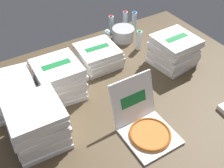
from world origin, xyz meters
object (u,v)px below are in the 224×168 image
Objects in this scene: water_bottle_1 at (111,25)px; water_bottle_3 at (139,40)px; pizza_stack_right_far at (59,79)px; water_bottle_0 at (107,40)px; pizza_stack_right_near at (12,94)px; pizza_stack_right_mid at (174,51)px; water_bottle_2 at (125,20)px; water_bottle_4 at (134,21)px; pizza_stack_left_far at (37,124)px; pizza_stack_left_mid at (99,56)px; ice_bucket at (123,34)px; open_pizza_box at (145,125)px.

water_bottle_3 is (0.09, -0.48, 0.00)m from water_bottle_1.
pizza_stack_right_far is 1.88× the size of water_bottle_0.
pizza_stack_right_near is 1.52m from water_bottle_3.
pizza_stack_right_mid reaches higher than water_bottle_2.
pizza_stack_right_near is 1.83m from water_bottle_4.
pizza_stack_left_far is 1.95m from water_bottle_2.
pizza_stack_right_mid reaches higher than pizza_stack_left_mid.
pizza_stack_right_mid is at bearing -94.80° from water_bottle_4.
ice_bucket is at bearing -75.32° from water_bottle_1.
water_bottle_0 is at bearing 147.13° from water_bottle_3.
water_bottle_0 is at bearing 126.12° from pizza_stack_right_mid.
open_pizza_box is at bearing -97.12° from pizza_stack_left_mid.
pizza_stack_right_mid is 0.93m from water_bottle_1.
pizza_stack_left_far reaches higher than water_bottle_0.
water_bottle_0 is at bearing -146.48° from water_bottle_2.
open_pizza_box reaches higher than pizza_stack_right_near.
pizza_stack_left_far is 1.70m from ice_bucket.
pizza_stack_left_mid is 0.94× the size of pizza_stack_right_far.
pizza_stack_right_mid is 1.88× the size of water_bottle_1.
pizza_stack_left_mid is 1.78× the size of water_bottle_0.
pizza_stack_right_far reaches higher than water_bottle_4.
pizza_stack_left_far reaches higher than pizza_stack_left_mid.
water_bottle_2 is (1.57, 1.15, -0.07)m from pizza_stack_left_far.
water_bottle_1 is at bearing 35.07° from pizza_stack_right_far.
water_bottle_4 is at bearing 85.20° from pizza_stack_right_mid.
water_bottle_2 is 0.50m from water_bottle_3.
water_bottle_0 reaches higher than pizza_stack_left_mid.
pizza_stack_left_far is 1.98m from water_bottle_4.
pizza_stack_left_mid is at bearing 8.71° from pizza_stack_right_near.
water_bottle_2 is at bearing 75.48° from water_bottle_3.
pizza_stack_left_far is 1.80× the size of water_bottle_2.
water_bottle_0 is at bearing -164.05° from ice_bucket.
water_bottle_2 and water_bottle_3 have the same top height.
pizza_stack_right_far is (-0.53, -0.20, 0.06)m from pizza_stack_left_mid.
water_bottle_3 is (0.67, 1.03, 0.04)m from open_pizza_box.
pizza_stack_left_mid is (0.90, 0.64, -0.08)m from pizza_stack_left_far.
water_bottle_1 is (-0.05, 0.20, 0.04)m from ice_bucket.
water_bottle_2 is (0.43, 0.29, 0.00)m from water_bottle_0.
pizza_stack_right_far is (-0.41, 0.81, 0.09)m from open_pizza_box.
pizza_stack_right_far is 0.88m from water_bottle_0.
pizza_stack_right_near is (-1.66, 0.26, -0.02)m from pizza_stack_right_mid.
water_bottle_2 is 1.00× the size of water_bottle_4.
pizza_stack_right_near is 1.56m from water_bottle_1.
open_pizza_box is 1.28m from water_bottle_0.
water_bottle_1 is at bearing -177.53° from water_bottle_2.
water_bottle_0 reaches higher than ice_bucket.
water_bottle_2 is at bearing 91.38° from pizza_stack_right_mid.
pizza_stack_right_near is at bearing -161.61° from water_bottle_4.
pizza_stack_left_mid is 0.32m from water_bottle_0.
pizza_stack_right_near is (-0.97, -0.15, 0.04)m from pizza_stack_left_mid.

